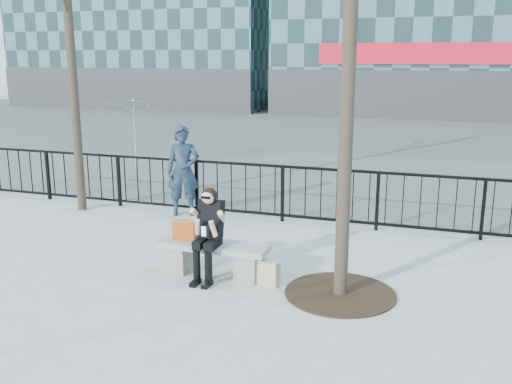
% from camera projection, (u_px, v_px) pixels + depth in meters
% --- Properties ---
extents(ground, '(120.00, 120.00, 0.00)m').
position_uv_depth(ground, '(213.00, 275.00, 8.37)').
color(ground, '#A1A09B').
rests_on(ground, ground).
extents(street_surface, '(60.00, 23.00, 0.01)m').
position_uv_depth(street_surface, '(362.00, 137.00, 22.19)').
color(street_surface, '#474747').
rests_on(street_surface, ground).
extents(railing, '(14.00, 0.06, 1.10)m').
position_uv_depth(railing, '(273.00, 193.00, 11.00)').
color(railing, black).
rests_on(railing, ground).
extents(tree_grate, '(1.50, 1.50, 0.02)m').
position_uv_depth(tree_grate, '(340.00, 293.00, 7.68)').
color(tree_grate, black).
rests_on(tree_grate, ground).
extents(bench_main, '(1.65, 0.46, 0.49)m').
position_uv_depth(bench_main, '(213.00, 255.00, 8.29)').
color(bench_main, slate).
rests_on(bench_main, ground).
extents(seated_woman, '(0.50, 0.64, 1.34)m').
position_uv_depth(seated_woman, '(208.00, 234.00, 8.06)').
color(seated_woman, black).
rests_on(seated_woman, ground).
extents(handbag, '(0.35, 0.17, 0.29)m').
position_uv_depth(handbag, '(185.00, 230.00, 8.37)').
color(handbag, '#A74314').
rests_on(handbag, bench_main).
extents(shopping_bag, '(0.40, 0.22, 0.36)m').
position_uv_depth(shopping_bag, '(266.00, 273.00, 7.96)').
color(shopping_bag, beige).
rests_on(shopping_bag, ground).
extents(standing_man, '(0.77, 0.65, 1.80)m').
position_uv_depth(standing_man, '(183.00, 171.00, 11.29)').
color(standing_man, black).
rests_on(standing_man, ground).
extents(vendor_umbrella, '(2.33, 2.37, 2.03)m').
position_uv_depth(vendor_umbrella, '(134.00, 133.00, 15.94)').
color(vendor_umbrella, '#C8DA30').
rests_on(vendor_umbrella, ground).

